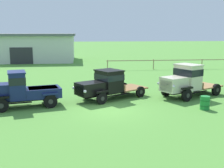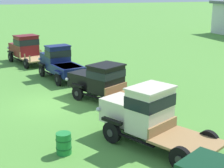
# 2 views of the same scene
# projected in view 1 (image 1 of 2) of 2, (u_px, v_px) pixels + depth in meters

# --- Properties ---
(ground_plane) EXTENTS (240.00, 240.00, 0.00)m
(ground_plane) POSITION_uv_depth(u_px,v_px,m) (109.00, 110.00, 16.73)
(ground_plane) COLOR #518E38
(farm_shed) EXTENTS (21.57, 10.51, 4.33)m
(farm_shed) POSITION_uv_depth(u_px,v_px,m) (7.00, 47.00, 44.56)
(farm_shed) COLOR silver
(farm_shed) RESTS_ON ground
(paddock_fence) EXTENTS (18.06, 0.54, 1.25)m
(paddock_fence) POSITION_uv_depth(u_px,v_px,m) (178.00, 61.00, 34.93)
(paddock_fence) COLOR #997F60
(paddock_fence) RESTS_ON ground
(vintage_truck_second_in_line) EXTENTS (4.79, 2.75, 2.25)m
(vintage_truck_second_in_line) POSITION_uv_depth(u_px,v_px,m) (21.00, 90.00, 17.22)
(vintage_truck_second_in_line) COLOR black
(vintage_truck_second_in_line) RESTS_ON ground
(vintage_truck_midrow_center) EXTENTS (5.46, 4.20, 2.04)m
(vintage_truck_midrow_center) POSITION_uv_depth(u_px,v_px,m) (106.00, 84.00, 19.22)
(vintage_truck_midrow_center) COLOR black
(vintage_truck_midrow_center) RESTS_ON ground
(vintage_truck_far_side) EXTENTS (5.31, 3.94, 2.35)m
(vintage_truck_far_side) POSITION_uv_depth(u_px,v_px,m) (186.00, 80.00, 19.88)
(vintage_truck_far_side) COLOR black
(vintage_truck_far_side) RESTS_ON ground
(oil_drum_beside_row) EXTENTS (0.59, 0.59, 0.82)m
(oil_drum_beside_row) POSITION_uv_depth(u_px,v_px,m) (205.00, 103.00, 16.82)
(oil_drum_beside_row) COLOR #1E7F33
(oil_drum_beside_row) RESTS_ON ground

